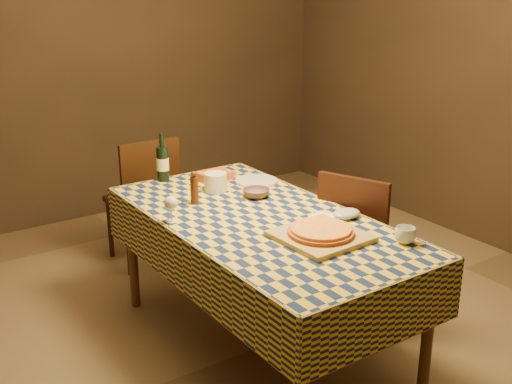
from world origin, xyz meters
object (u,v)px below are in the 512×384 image
Objects in this scene: bowl at (256,193)px; chair_right at (359,239)px; chair_far at (145,195)px; cutting_board at (321,236)px; wine_bottle at (163,163)px; dining_table at (261,232)px; pizza at (321,231)px; white_plate at (257,181)px.

chair_right is at bearing -38.08° from bowl.
chair_far is (-0.21, 1.05, -0.27)m from bowl.
chair_right is at bearing 28.64° from cutting_board.
wine_bottle is 0.32× the size of chair_far.
dining_table is 1.98× the size of chair_far.
chair_right is (0.55, 0.30, -0.29)m from pizza.
pizza is (0.08, -0.38, 0.12)m from dining_table.
pizza is at bearing -75.96° from cutting_board.
dining_table is at bearing 172.79° from chair_right.
white_plate is at bearing -38.01° from wine_bottle.
wine_bottle reaches higher than dining_table.
white_plate is 0.71m from chair_right.
white_plate reaches higher than dining_table.
chair_far is at bearing 94.14° from pizza.
bowl is 0.65m from chair_right.
bowl is 1.11m from chair_far.
chair_far is at bearing 113.77° from white_plate.
chair_far reaches higher than bowl.
dining_table is 1.98× the size of chair_right.
white_plate is at bearing 74.89° from cutting_board.
chair_far is at bearing 79.63° from wine_bottle.
dining_table is at bearing -122.18° from white_plate.
white_plate is 0.28× the size of chair_far.
dining_table is at bearing -88.08° from chair_far.
chair_far reaches higher than dining_table.
chair_far is 1.57m from chair_right.
pizza is 1.38× the size of wine_bottle.
white_plate is at bearing 54.93° from bowl.
pizza is 2.70× the size of bowl.
dining_table is 12.03× the size of bowl.
wine_bottle is at bearing 117.25° from bowl.
chair_right is (0.68, -1.42, 0.00)m from chair_far.
bowl is 0.27m from white_plate.
cutting_board is 0.03m from pizza.
chair_right reaches higher than cutting_board.
cutting_board is 0.92m from white_plate.
bowl is 0.59× the size of white_plate.
bowl reaches higher than white_plate.
white_plate is at bearing 57.82° from dining_table.
dining_table is at bearing 101.76° from pizza.
chair_right is (0.31, -0.59, -0.25)m from white_plate.
chair_far is (-0.12, 1.72, -0.26)m from cutting_board.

